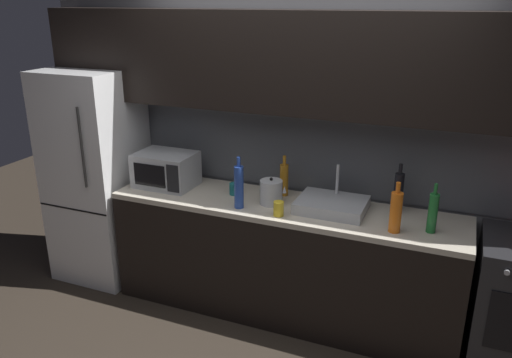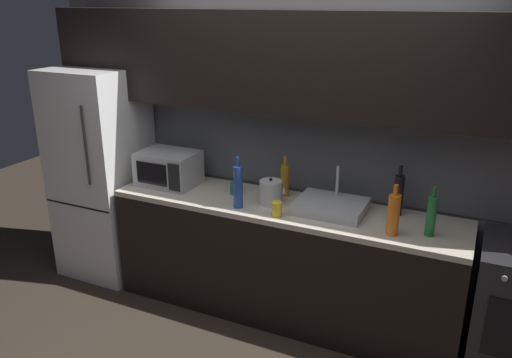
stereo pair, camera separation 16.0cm
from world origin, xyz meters
TOP-DOWN VIEW (x-y plane):
  - back_wall at (0.00, 1.20)m, footprint 4.35×0.44m
  - counter_run at (0.00, 0.90)m, footprint 2.61×0.60m
  - refrigerator at (-1.68, 0.90)m, footprint 0.68×0.69m
  - microwave at (-1.00, 0.92)m, footprint 0.46×0.35m
  - sink_basin at (0.35, 0.93)m, footprint 0.48×0.38m
  - kettle at (-0.09, 0.88)m, footprint 0.20×0.16m
  - wine_bottle_green at (1.03, 0.83)m, footprint 0.06×0.06m
  - wine_bottle_blue at (-0.28, 0.73)m, footprint 0.07×0.07m
  - wine_bottle_dark at (0.78, 1.08)m, footprint 0.07×0.07m
  - wine_bottle_orange at (0.81, 0.74)m, footprint 0.08×0.08m
  - wine_bottle_amber at (-0.06, 1.08)m, footprint 0.07×0.07m
  - mug_teal at (-0.42, 0.95)m, footprint 0.08×0.08m
  - mug_yellow at (0.03, 0.70)m, footprint 0.07×0.07m

SIDE VIEW (x-z plane):
  - counter_run at x=0.00m, z-range 0.00..0.90m
  - refrigerator at x=-1.68m, z-range 0.00..1.79m
  - sink_basin at x=0.35m, z-range 0.79..1.09m
  - mug_teal at x=-0.42m, z-range 0.90..0.99m
  - mug_yellow at x=0.03m, z-range 0.90..1.00m
  - kettle at x=-0.09m, z-range 0.89..1.09m
  - wine_bottle_amber at x=-0.06m, z-range 0.87..1.19m
  - microwave at x=-1.00m, z-range 0.90..1.17m
  - wine_bottle_green at x=1.03m, z-range 0.87..1.20m
  - wine_bottle_orange at x=0.81m, z-range 0.87..1.21m
  - wine_bottle_dark at x=0.78m, z-range 0.87..1.22m
  - wine_bottle_blue at x=-0.28m, z-range 0.87..1.25m
  - back_wall at x=0.00m, z-range 0.30..2.80m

